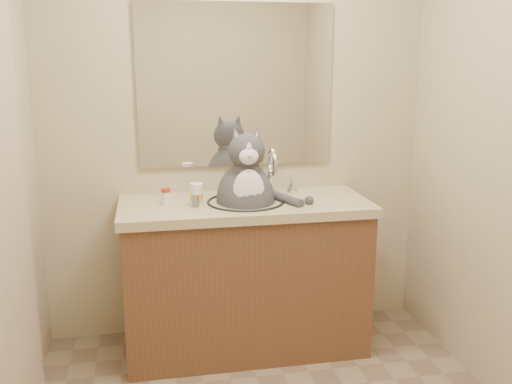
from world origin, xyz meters
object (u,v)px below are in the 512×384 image
at_px(pill_bottle_orange, 196,195).
at_px(cat, 246,195).
at_px(pill_bottle_redcap, 166,196).
at_px(grey_canister, 196,201).

bearing_deg(pill_bottle_orange, cat, 3.55).
distance_m(pill_bottle_redcap, grey_canister, 0.17).
relative_size(pill_bottle_orange, grey_canister, 1.96).
distance_m(pill_bottle_redcap, pill_bottle_orange, 0.17).
xyz_separation_m(cat, pill_bottle_redcap, (-0.42, 0.05, 0.00)).
relative_size(cat, pill_bottle_orange, 5.32).
bearing_deg(pill_bottle_orange, pill_bottle_redcap, 158.29).
bearing_deg(grey_canister, cat, 9.47).
relative_size(cat, pill_bottle_redcap, 7.45).
bearing_deg(pill_bottle_redcap, cat, -6.17).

